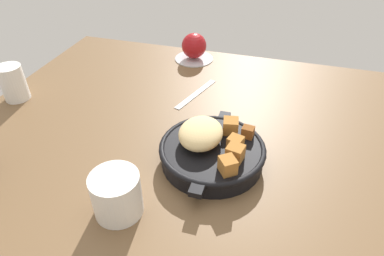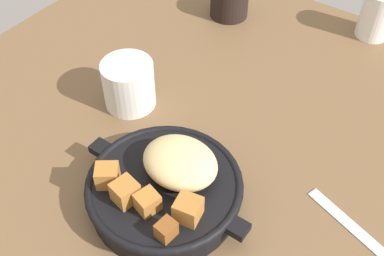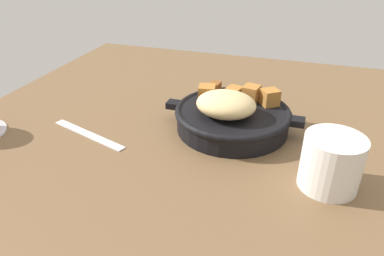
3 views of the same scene
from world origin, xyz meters
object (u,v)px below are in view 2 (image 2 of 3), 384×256
(butter_knife, at_px, (361,235))
(ceramic_mug_white, at_px, (129,84))
(white_creamer_pitcher, at_px, (377,15))
(cast_iron_skillet, at_px, (166,186))
(coffee_mug_dark, at_px, (229,2))

(butter_knife, height_order, ceramic_mug_white, ceramic_mug_white)
(butter_knife, xyz_separation_m, ceramic_mug_white, (-0.41, 0.02, 0.04))
(white_creamer_pitcher, bearing_deg, cast_iron_skillet, -99.53)
(butter_knife, distance_m, ceramic_mug_white, 0.41)
(butter_knife, height_order, white_creamer_pitcher, white_creamer_pitcher)
(coffee_mug_dark, bearing_deg, cast_iron_skillet, -68.36)
(butter_knife, bearing_deg, coffee_mug_dark, 158.82)
(butter_knife, relative_size, coffee_mug_dark, 2.26)
(cast_iron_skillet, bearing_deg, coffee_mug_dark, 111.64)
(cast_iron_skillet, relative_size, white_creamer_pitcher, 2.79)
(coffee_mug_dark, relative_size, ceramic_mug_white, 0.91)
(ceramic_mug_white, bearing_deg, butter_knife, -3.04)
(cast_iron_skillet, xyz_separation_m, butter_knife, (0.24, 0.10, -0.03))
(butter_knife, relative_size, ceramic_mug_white, 2.07)
(coffee_mug_dark, relative_size, white_creamer_pitcher, 0.84)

